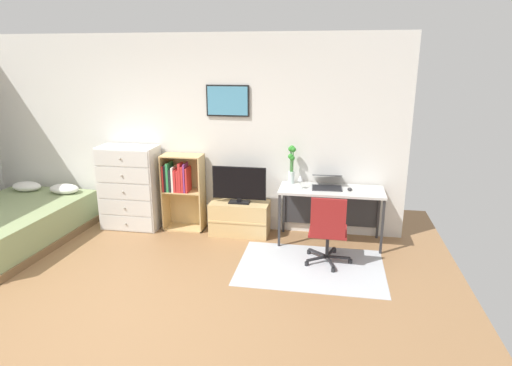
{
  "coord_description": "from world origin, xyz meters",
  "views": [
    {
      "loc": [
        2.06,
        -3.39,
        2.36
      ],
      "look_at": [
        1.2,
        1.5,
        0.94
      ],
      "focal_mm": 30.55,
      "sensor_mm": 36.0,
      "label": 1
    }
  ],
  "objects_px": {
    "laptop": "(327,182)",
    "bed": "(11,225)",
    "computer_mouse": "(350,189)",
    "wine_glass": "(300,179)",
    "tv_stand": "(240,218)",
    "bookshelf": "(181,186)",
    "office_chair": "(328,229)",
    "television": "(239,185)",
    "desk": "(331,197)",
    "bamboo_vase": "(291,163)",
    "dresser": "(130,187)"
  },
  "relations": [
    {
      "from": "bookshelf",
      "to": "office_chair",
      "type": "distance_m",
      "value": 2.24
    },
    {
      "from": "computer_mouse",
      "to": "bamboo_vase",
      "type": "relative_size",
      "value": 0.2
    },
    {
      "from": "television",
      "to": "office_chair",
      "type": "xyz_separation_m",
      "value": [
        1.22,
        -0.74,
        -0.25
      ]
    },
    {
      "from": "laptop",
      "to": "bamboo_vase",
      "type": "relative_size",
      "value": 0.84
    },
    {
      "from": "bed",
      "to": "desk",
      "type": "relative_size",
      "value": 1.55
    },
    {
      "from": "television",
      "to": "office_chair",
      "type": "bearing_deg",
      "value": -31.41
    },
    {
      "from": "bed",
      "to": "office_chair",
      "type": "bearing_deg",
      "value": 2.81
    },
    {
      "from": "computer_mouse",
      "to": "laptop",
      "type": "bearing_deg",
      "value": 159.69
    },
    {
      "from": "laptop",
      "to": "bed",
      "type": "bearing_deg",
      "value": -171.5
    },
    {
      "from": "bed",
      "to": "desk",
      "type": "xyz_separation_m",
      "value": [
        4.17,
        0.81,
        0.36
      ]
    },
    {
      "from": "tv_stand",
      "to": "television",
      "type": "bearing_deg",
      "value": -90.0
    },
    {
      "from": "desk",
      "to": "bamboo_vase",
      "type": "distance_m",
      "value": 0.69
    },
    {
      "from": "bed",
      "to": "tv_stand",
      "type": "bearing_deg",
      "value": 17.66
    },
    {
      "from": "dresser",
      "to": "laptop",
      "type": "height_order",
      "value": "dresser"
    },
    {
      "from": "bamboo_vase",
      "to": "computer_mouse",
      "type": "bearing_deg",
      "value": -15.22
    },
    {
      "from": "wine_glass",
      "to": "bamboo_vase",
      "type": "bearing_deg",
      "value": 120.08
    },
    {
      "from": "wine_glass",
      "to": "bookshelf",
      "type": "bearing_deg",
      "value": 173.96
    },
    {
      "from": "computer_mouse",
      "to": "wine_glass",
      "type": "height_order",
      "value": "wine_glass"
    },
    {
      "from": "laptop",
      "to": "computer_mouse",
      "type": "distance_m",
      "value": 0.32
    },
    {
      "from": "television",
      "to": "office_chair",
      "type": "distance_m",
      "value": 1.45
    },
    {
      "from": "tv_stand",
      "to": "bed",
      "type": "bearing_deg",
      "value": -164.42
    },
    {
      "from": "tv_stand",
      "to": "desk",
      "type": "distance_m",
      "value": 1.29
    },
    {
      "from": "bookshelf",
      "to": "laptop",
      "type": "xyz_separation_m",
      "value": [
        2.03,
        -0.04,
        0.17
      ]
    },
    {
      "from": "laptop",
      "to": "bamboo_vase",
      "type": "bearing_deg",
      "value": 165.14
    },
    {
      "from": "bed",
      "to": "dresser",
      "type": "distance_m",
      "value": 1.6
    },
    {
      "from": "bookshelf",
      "to": "computer_mouse",
      "type": "distance_m",
      "value": 2.33
    },
    {
      "from": "bed",
      "to": "television",
      "type": "bearing_deg",
      "value": 17.25
    },
    {
      "from": "dresser",
      "to": "bookshelf",
      "type": "relative_size",
      "value": 1.1
    },
    {
      "from": "bamboo_vase",
      "to": "laptop",
      "type": "bearing_deg",
      "value": -11.98
    },
    {
      "from": "bookshelf",
      "to": "tv_stand",
      "type": "height_order",
      "value": "bookshelf"
    },
    {
      "from": "dresser",
      "to": "television",
      "type": "xyz_separation_m",
      "value": [
        1.59,
        -0.01,
        0.12
      ]
    },
    {
      "from": "office_chair",
      "to": "laptop",
      "type": "height_order",
      "value": "laptop"
    },
    {
      "from": "office_chair",
      "to": "wine_glass",
      "type": "relative_size",
      "value": 4.78
    },
    {
      "from": "desk",
      "to": "bamboo_vase",
      "type": "bearing_deg",
      "value": 168.1
    },
    {
      "from": "desk",
      "to": "wine_glass",
      "type": "distance_m",
      "value": 0.5
    },
    {
      "from": "tv_stand",
      "to": "television",
      "type": "xyz_separation_m",
      "value": [
        0.0,
        -0.02,
        0.48
      ]
    },
    {
      "from": "computer_mouse",
      "to": "wine_glass",
      "type": "relative_size",
      "value": 0.58
    },
    {
      "from": "television",
      "to": "computer_mouse",
      "type": "distance_m",
      "value": 1.47
    },
    {
      "from": "dresser",
      "to": "television",
      "type": "height_order",
      "value": "dresser"
    },
    {
      "from": "television",
      "to": "desk",
      "type": "distance_m",
      "value": 1.24
    },
    {
      "from": "dresser",
      "to": "television",
      "type": "distance_m",
      "value": 1.6
    },
    {
      "from": "dresser",
      "to": "desk",
      "type": "xyz_separation_m",
      "value": [
        2.83,
        0.01,
        0.01
      ]
    },
    {
      "from": "bed",
      "to": "wine_glass",
      "type": "distance_m",
      "value": 3.88
    },
    {
      "from": "office_chair",
      "to": "television",
      "type": "bearing_deg",
      "value": 149.72
    },
    {
      "from": "bookshelf",
      "to": "television",
      "type": "bearing_deg",
      "value": -4.58
    },
    {
      "from": "office_chair",
      "to": "laptop",
      "type": "bearing_deg",
      "value": 94.22
    },
    {
      "from": "tv_stand",
      "to": "desk",
      "type": "bearing_deg",
      "value": -0.16
    },
    {
      "from": "laptop",
      "to": "computer_mouse",
      "type": "height_order",
      "value": "laptop"
    },
    {
      "from": "bookshelf",
      "to": "laptop",
      "type": "relative_size",
      "value": 2.5
    },
    {
      "from": "desk",
      "to": "bed",
      "type": "bearing_deg",
      "value": -168.95
    }
  ]
}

